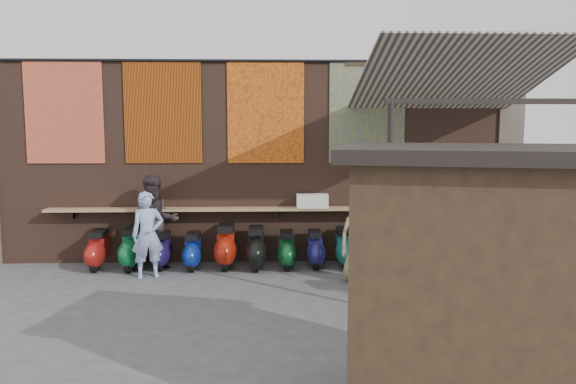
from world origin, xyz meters
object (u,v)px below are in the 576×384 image
object	(u,v)px
diner_left	(148,235)
scooter_stool_5	(256,248)
scooter_stool_2	(162,250)
diner_right	(156,222)
scooter_stool_6	(287,250)
scooter_stool_3	(193,251)
market_stall	(479,292)
scooter_stool_0	(98,250)
shopper_navy	(435,234)
scooter_stool_10	(409,247)
shopper_grey	(492,262)
shelf_box	(312,201)
scooter_stool_1	(132,249)
scooter_stool_8	(344,248)
shopper_tan	(361,236)
scooter_stool_4	(226,246)
scooter_stool_9	(376,248)
scooter_stool_7	(315,249)

from	to	relation	value
diner_left	scooter_stool_5	bearing A→B (deg)	-2.40
scooter_stool_2	diner_right	size ratio (longest dim) A/B	0.40
scooter_stool_6	diner_right	distance (m)	2.56
scooter_stool_3	market_stall	distance (m)	6.63
scooter_stool_0	diner_left	bearing A→B (deg)	-29.62
diner_left	shopper_navy	xyz separation A→B (m)	(5.01, -0.69, 0.11)
scooter_stool_0	scooter_stool_10	xyz separation A→B (m)	(5.98, -0.06, 0.03)
shopper_grey	shelf_box	bearing A→B (deg)	-30.14
scooter_stool_0	scooter_stool_1	world-z (taller)	scooter_stool_1
scooter_stool_0	diner_right	world-z (taller)	diner_right
diner_right	market_stall	xyz separation A→B (m)	(4.09, -5.68, 0.31)
scooter_stool_8	scooter_stool_3	bearing A→B (deg)	-178.21
scooter_stool_5	shopper_grey	size ratio (longest dim) A/B	0.51
scooter_stool_1	shopper_tan	xyz separation A→B (m)	(4.21, -1.07, 0.43)
scooter_stool_2	scooter_stool_8	world-z (taller)	scooter_stool_8
scooter_stool_2	scooter_stool_4	distance (m)	1.23
scooter_stool_5	shopper_tan	distance (m)	2.16
diner_right	shopper_navy	size ratio (longest dim) A/B	1.01
scooter_stool_9	scooter_stool_4	bearing A→B (deg)	178.81
scooter_stool_4	scooter_stool_8	world-z (taller)	scooter_stool_4
scooter_stool_5	market_stall	distance (m)	6.09
shopper_navy	market_stall	size ratio (longest dim) A/B	0.73
scooter_stool_0	scooter_stool_3	world-z (taller)	scooter_stool_0
scooter_stool_9	scooter_stool_3	bearing A→B (deg)	-179.58
scooter_stool_3	scooter_stool_10	xyz separation A→B (m)	(4.17, 0.00, 0.05)
scooter_stool_3	market_stall	bearing A→B (deg)	-59.00
scooter_stool_4	shopper_navy	size ratio (longest dim) A/B	0.49
scooter_stool_2	shopper_grey	distance (m)	6.03
scooter_stool_1	scooter_stool_0	bearing A→B (deg)	177.11
scooter_stool_7	scooter_stool_9	bearing A→B (deg)	-2.32
diner_left	market_stall	world-z (taller)	market_stall
scooter_stool_3	scooter_stool_9	size ratio (longest dim) A/B	0.91
scooter_stool_6	diner_right	world-z (taller)	diner_right
shopper_grey	scooter_stool_5	bearing A→B (deg)	-15.90
scooter_stool_0	shopper_navy	world-z (taller)	shopper_navy
scooter_stool_3	shopper_navy	xyz separation A→B (m)	(4.28, -1.24, 0.55)
scooter_stool_9	scooter_stool_10	world-z (taller)	scooter_stool_10
scooter_stool_3	scooter_stool_9	xyz separation A→B (m)	(3.52, 0.03, 0.04)
scooter_stool_4	scooter_stool_10	bearing A→B (deg)	-1.31
scooter_stool_6	market_stall	xyz separation A→B (m)	(1.59, -5.63, 0.86)
scooter_stool_3	shopper_tan	world-z (taller)	shopper_tan
shopper_grey	scooter_stool_2	bearing A→B (deg)	-5.36
scooter_stool_9	diner_left	xyz separation A→B (m)	(-4.25, -0.58, 0.40)
scooter_stool_2	scooter_stool_5	distance (m)	1.81
scooter_stool_10	shopper_grey	distance (m)	2.97
scooter_stool_9	scooter_stool_10	distance (m)	0.65
shopper_tan	scooter_stool_1	bearing A→B (deg)	148.70
market_stall	shelf_box	bearing A→B (deg)	114.14
scooter_stool_9	shopper_navy	bearing A→B (deg)	-58.93
scooter_stool_0	shopper_navy	size ratio (longest dim) A/B	0.44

